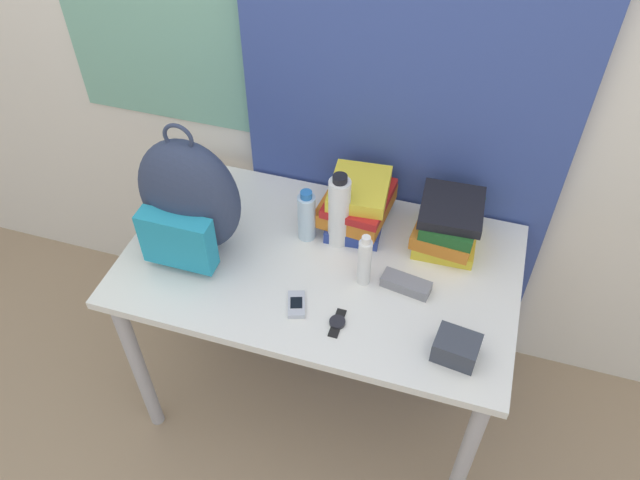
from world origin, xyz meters
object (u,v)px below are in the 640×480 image
(book_stack_left, at_px, (357,203))
(camera_pouch, at_px, (456,348))
(water_bottle, at_px, (307,216))
(sunscreen_bottle, at_px, (365,261))
(sunglasses_case, at_px, (406,284))
(sports_bottle, at_px, (339,211))
(cell_phone, at_px, (296,304))
(book_stack_center, at_px, (449,224))
(backpack, at_px, (188,201))
(wristwatch, at_px, (337,322))

(book_stack_left, relative_size, camera_pouch, 2.05)
(water_bottle, xyz_separation_m, sunscreen_bottle, (0.23, -0.14, -0.00))
(book_stack_left, relative_size, sunglasses_case, 1.70)
(sports_bottle, height_order, cell_phone, sports_bottle)
(cell_phone, distance_m, camera_pouch, 0.48)
(sunglasses_case, height_order, camera_pouch, camera_pouch)
(water_bottle, bearing_deg, book_stack_center, 13.81)
(backpack, bearing_deg, camera_pouch, -11.66)
(book_stack_center, relative_size, camera_pouch, 1.91)
(cell_phone, xyz_separation_m, sunglasses_case, (0.30, 0.16, 0.01))
(backpack, relative_size, camera_pouch, 3.59)
(book_stack_left, height_order, sunscreen_bottle, sunscreen_bottle)
(sunglasses_case, bearing_deg, backpack, -178.20)
(water_bottle, height_order, cell_phone, water_bottle)
(book_stack_left, xyz_separation_m, book_stack_center, (0.30, -0.00, -0.01))
(backpack, distance_m, sports_bottle, 0.46)
(backpack, height_order, book_stack_left, backpack)
(backpack, distance_m, book_stack_center, 0.82)
(sunglasses_case, bearing_deg, book_stack_center, 70.18)
(cell_phone, height_order, wristwatch, cell_phone)
(sports_bottle, bearing_deg, wristwatch, -74.48)
(book_stack_center, xyz_separation_m, camera_pouch, (0.10, -0.43, -0.04))
(water_bottle, xyz_separation_m, cell_phone, (0.06, -0.29, -0.08))
(cell_phone, distance_m, sunglasses_case, 0.34)
(sports_bottle, relative_size, wristwatch, 2.63)
(book_stack_center, relative_size, sunglasses_case, 1.58)
(sunscreen_bottle, relative_size, cell_phone, 1.80)
(sports_bottle, height_order, sunscreen_bottle, sports_bottle)
(backpack, height_order, sunscreen_bottle, backpack)
(book_stack_center, bearing_deg, sports_bottle, -163.73)
(sports_bottle, height_order, camera_pouch, sports_bottle)
(water_bottle, relative_size, sunscreen_bottle, 1.00)
(sunscreen_bottle, bearing_deg, camera_pouch, -31.50)
(book_stack_center, height_order, water_bottle, water_bottle)
(cell_phone, bearing_deg, book_stack_left, 79.00)
(sunscreen_bottle, bearing_deg, sunglasses_case, 4.17)
(sports_bottle, relative_size, sunglasses_case, 1.74)
(book_stack_left, distance_m, book_stack_center, 0.30)
(backpack, height_order, water_bottle, backpack)
(cell_phone, bearing_deg, water_bottle, 101.89)
(water_bottle, bearing_deg, book_stack_left, 38.66)
(sports_bottle, bearing_deg, book_stack_left, 70.93)
(backpack, bearing_deg, sports_bottle, 20.01)
(sunscreen_bottle, bearing_deg, wristwatch, -99.67)
(sports_bottle, distance_m, camera_pouch, 0.55)
(water_bottle, distance_m, sports_bottle, 0.11)
(sunglasses_case, bearing_deg, wristwatch, -130.36)
(book_stack_center, distance_m, sunglasses_case, 0.26)
(cell_phone, bearing_deg, book_stack_center, 46.39)
(book_stack_left, xyz_separation_m, sunglasses_case, (0.22, -0.24, -0.07))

